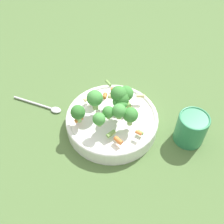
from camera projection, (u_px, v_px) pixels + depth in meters
The scene contains 5 objects.
ground_plane at pixel (112, 126), 0.84m from camera, with size 3.00×3.00×0.00m, color #4C6B38.
bowl at pixel (112, 121), 0.82m from camera, with size 0.28×0.28×0.05m.
pasta_salad at pixel (112, 104), 0.75m from camera, with size 0.24×0.23×0.11m.
cup at pixel (191, 128), 0.77m from camera, with size 0.09×0.09×0.10m.
spoon at pixel (46, 107), 0.89m from camera, with size 0.14×0.15×0.01m.
Camera 1 is at (-0.23, -0.46, 0.66)m, focal length 42.00 mm.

